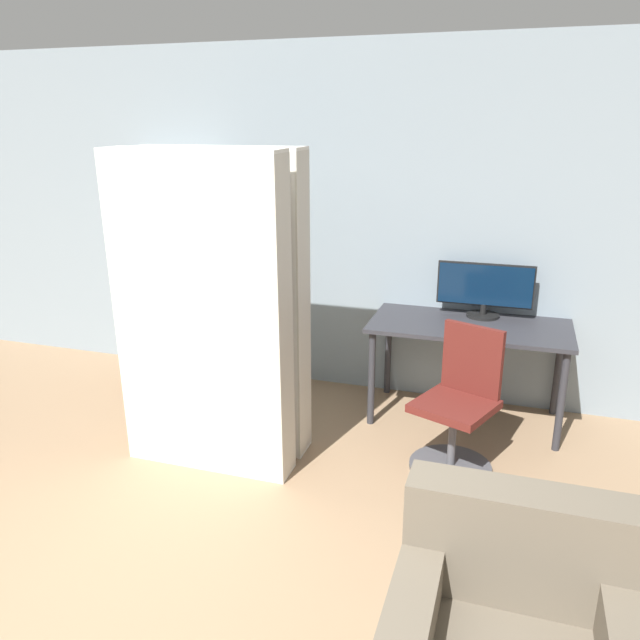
{
  "coord_description": "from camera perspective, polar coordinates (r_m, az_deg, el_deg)",
  "views": [
    {
      "loc": [
        1.5,
        -1.33,
        2.12
      ],
      "look_at": [
        0.48,
        1.85,
        1.05
      ],
      "focal_mm": 35.0,
      "sensor_mm": 36.0,
      "label": 1
    }
  ],
  "objects": [
    {
      "name": "mattress_far",
      "position": [
        4.09,
        -8.54,
        1.49
      ],
      "size": [
        1.09,
        0.25,
        1.98
      ],
      "color": "silver",
      "rests_on": "ground"
    },
    {
      "name": "mattress_near",
      "position": [
        3.81,
        -10.68,
        0.2
      ],
      "size": [
        1.09,
        0.26,
        1.98
      ],
      "color": "silver",
      "rests_on": "ground"
    },
    {
      "name": "office_chair",
      "position": [
        4.05,
        12.49,
        -8.36
      ],
      "size": [
        0.57,
        0.57,
        0.91
      ],
      "color": "#4C4C51",
      "rests_on": "ground"
    },
    {
      "name": "desk",
      "position": [
        4.59,
        13.48,
        -1.4
      ],
      "size": [
        1.4,
        0.7,
        0.74
      ],
      "color": "#2D2D33",
      "rests_on": "ground"
    },
    {
      "name": "bookshelf",
      "position": [
        5.51,
        -13.01,
        4.2
      ],
      "size": [
        0.83,
        0.27,
        1.79
      ],
      "color": "beige",
      "rests_on": "ground"
    },
    {
      "name": "wall_back",
      "position": [
        5.02,
        0.14,
        8.91
      ],
      "size": [
        8.0,
        0.06,
        2.7
      ],
      "color": "gray",
      "rests_on": "ground"
    },
    {
      "name": "monitor",
      "position": [
        4.7,
        14.84,
        2.82
      ],
      "size": [
        0.69,
        0.24,
        0.4
      ],
      "color": "black",
      "rests_on": "desk"
    }
  ]
}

